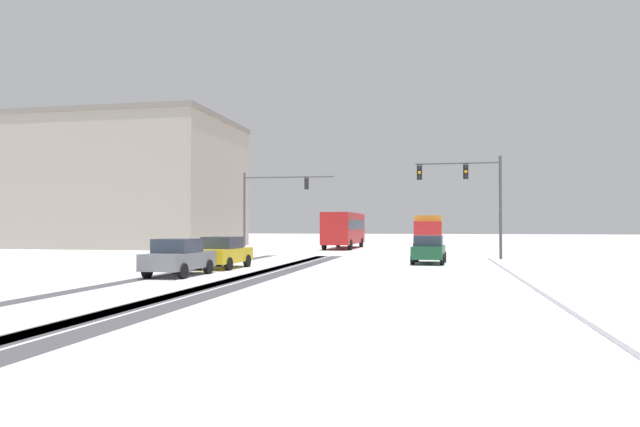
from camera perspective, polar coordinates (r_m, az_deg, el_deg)
name	(u,v)px	position (r m, az deg, el deg)	size (l,w,h in m)	color
wheel_track_left_lane	(230,281)	(23.41, -8.81, -6.53)	(0.83, 38.69, 0.01)	#4C4C51
wheel_track_right_lane	(226,281)	(23.46, -9.12, -6.52)	(0.73, 38.69, 0.01)	#4C4C51
wheel_track_center	(139,279)	(25.01, -17.23, -6.14)	(0.78, 38.69, 0.01)	#4C4C51
wheel_track_oncoming	(254,282)	(23.09, -6.49, -6.61)	(0.89, 38.69, 0.01)	#4C4C51
sidewalk_kerb_right	(604,292)	(20.89, 25.98, -6.92)	(4.00, 38.69, 0.12)	white
traffic_signal_near_right	(470,187)	(37.60, 14.46, 2.54)	(5.28, 0.41, 6.50)	#47474C
traffic_signal_far_left	(270,197)	(47.53, -4.92, 1.62)	(7.47, 0.54, 6.50)	#47474C
car_dark_green_lead	(429,249)	(34.21, 10.57, -3.47)	(2.00, 4.18, 1.62)	#194C2D
car_yellow_cab_second	(223,252)	(30.31, -9.43, -3.77)	(1.96, 4.16, 1.62)	yellow
car_grey_third	(179,257)	(26.16, -13.62, -4.16)	(1.92, 4.15, 1.62)	slate
bus_oncoming	(344,228)	(56.08, 2.38, -1.39)	(2.75, 11.02, 3.38)	#B21E1E
box_truck_delivery	(428,232)	(49.30, 10.51, -1.81)	(2.31, 7.40, 3.02)	red
office_building_far_left_block	(107,184)	(65.05, -20.07, 2.73)	(26.07, 16.17, 13.09)	#A89E8E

